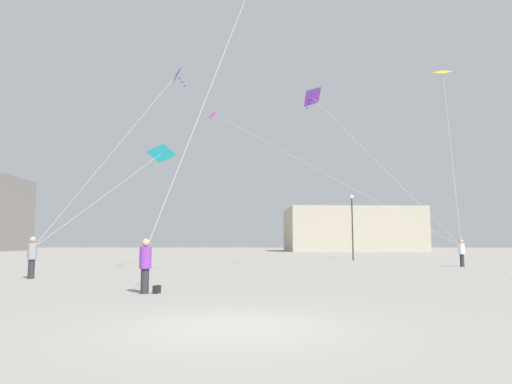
# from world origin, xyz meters

# --- Properties ---
(ground_plane) EXTENTS (300.00, 300.00, 0.00)m
(ground_plane) POSITION_xyz_m (0.00, 0.00, 0.00)
(ground_plane) COLOR gray
(person_in_purple) EXTENTS (0.36, 0.36, 1.67)m
(person_in_purple) POSITION_xyz_m (-3.11, 5.43, 0.91)
(person_in_purple) COLOR #2D2D33
(person_in_purple) RESTS_ON ground_plane
(person_in_grey) EXTENTS (0.40, 0.40, 1.82)m
(person_in_grey) POSITION_xyz_m (-9.59, 11.16, 1.00)
(person_in_grey) COLOR #2D2D33
(person_in_grey) RESTS_ON ground_plane
(person_in_white) EXTENTS (0.39, 0.39, 1.77)m
(person_in_white) POSITION_xyz_m (13.41, 21.55, 0.97)
(person_in_white) COLOR #2D2D33
(person_in_white) RESTS_ON ground_plane
(kite_cyan_delta) EXTENTS (3.83, 11.51, 6.83)m
(kite_cyan_delta) POSITION_xyz_m (-6.64, 21.85, 7.55)
(kite_cyan_delta) COLOR #1EB2C6
(kite_violet_delta) EXTENTS (10.61, 3.06, 9.93)m
(kite_violet_delta) POSITION_xyz_m (3.69, 19.53, 10.66)
(kite_violet_delta) COLOR purple
(kite_magenta_diamond) EXTENTS (18.47, 13.36, 13.18)m
(kite_magenta_diamond) POSITION_xyz_m (-3.99, 33.95, 13.72)
(kite_magenta_diamond) COLOR #D12899
(kite_cobalt_delta) EXTENTS (6.04, 3.66, 9.37)m
(kite_cobalt_delta) POSITION_xyz_m (-4.19, 14.15, 10.07)
(kite_cobalt_delta) COLOR blue
(kite_amber_delta) EXTENTS (2.56, 6.87, 14.64)m
(kite_amber_delta) POSITION_xyz_m (15.30, 27.76, 15.14)
(kite_amber_delta) COLOR yellow
(building_centre_hall) EXTENTS (25.20, 17.48, 8.11)m
(building_centre_hall) POSITION_xyz_m (17.00, 78.92, 4.06)
(building_centre_hall) COLOR #B2A893
(building_centre_hall) RESTS_ON ground_plane
(lamppost_east) EXTENTS (0.36, 0.36, 5.87)m
(lamppost_east) POSITION_xyz_m (8.42, 32.42, 3.85)
(lamppost_east) COLOR #2D2D30
(lamppost_east) RESTS_ON ground_plane
(handbag_beside_flyer) EXTENTS (0.20, 0.34, 0.24)m
(handbag_beside_flyer) POSITION_xyz_m (-2.76, 5.53, 0.12)
(handbag_beside_flyer) COLOR black
(handbag_beside_flyer) RESTS_ON ground_plane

